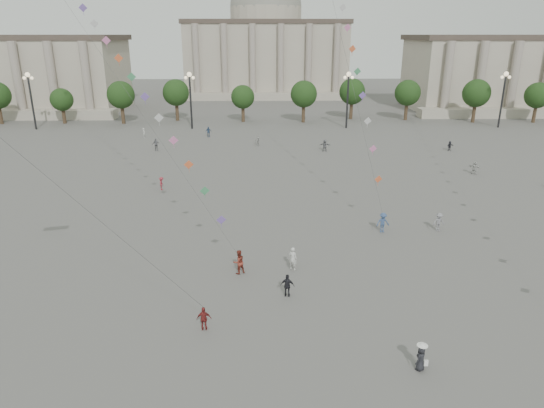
{
  "coord_description": "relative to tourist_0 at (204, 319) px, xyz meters",
  "views": [
    {
      "loc": [
        -1.55,
        -23.81,
        17.38
      ],
      "look_at": [
        -0.76,
        12.0,
        4.77
      ],
      "focal_mm": 32.0,
      "sensor_mm": 36.0,
      "label": 1
    }
  ],
  "objects": [
    {
      "name": "person_crowd_13",
      "position": [
        5.99,
        8.0,
        0.16
      ],
      "size": [
        0.83,
        0.75,
        1.89
      ],
      "primitive_type": "imported",
      "rotation": [
        0.0,
        0.0,
        2.6
      ],
      "color": "beige",
      "rests_on": "ground"
    },
    {
      "name": "kite_flyer_0",
      "position": [
        1.82,
        7.48,
        0.17
      ],
      "size": [
        1.17,
        1.1,
        1.92
      ],
      "primitive_type": "imported",
      "rotation": [
        0.0,
        0.0,
        3.67
      ],
      "color": "maroon",
      "rests_on": "ground"
    },
    {
      "name": "hat_person",
      "position": [
        12.21,
        -4.08,
        0.03
      ],
      "size": [
        0.85,
        0.85,
        1.69
      ],
      "color": "black",
      "rests_on": "ground"
    },
    {
      "name": "lamp_post_mid_east",
      "position": [
        20.18,
        67.9,
        6.57
      ],
      "size": [
        2.0,
        0.9,
        10.65
      ],
      "color": "#262628",
      "rests_on": "ground"
    },
    {
      "name": "kite_flyer_1",
      "position": [
        14.77,
        15.41,
        0.16
      ],
      "size": [
        1.32,
        0.89,
        1.89
      ],
      "primitive_type": "imported",
      "rotation": [
        0.0,
        0.0,
        0.16
      ],
      "color": "#354C78",
      "rests_on": "ground"
    },
    {
      "name": "person_crowd_17",
      "position": [
        -8.16,
        28.83,
        -0.01
      ],
      "size": [
        0.65,
        1.04,
        1.55
      ],
      "primitive_type": "imported",
      "rotation": [
        0.0,
        0.0,
        1.65
      ],
      "color": "maroon",
      "rests_on": "ground"
    },
    {
      "name": "tourist_0",
      "position": [
        0.0,
        0.0,
        0.0
      ],
      "size": [
        0.93,
        0.4,
        1.57
      ],
      "primitive_type": "imported",
      "rotation": [
        0.0,
        0.0,
        3.16
      ],
      "color": "maroon",
      "rests_on": "ground"
    },
    {
      "name": "person_crowd_16",
      "position": [
        -12.96,
        49.2,
        0.19
      ],
      "size": [
        1.24,
        0.88,
        1.95
      ],
      "primitive_type": "imported",
      "rotation": [
        0.0,
        0.0,
        0.4
      ],
      "color": "slate",
      "rests_on": "ground"
    },
    {
      "name": "hall_central",
      "position": [
        5.18,
        127.12,
        13.45
      ],
      "size": [
        48.3,
        34.3,
        35.5
      ],
      "color": "#A79E8C",
      "rests_on": "ground"
    },
    {
      "name": "person_crowd_9",
      "position": [
        33.25,
        48.33,
        -0.04
      ],
      "size": [
        1.42,
        1.06,
        1.49
      ],
      "primitive_type": "imported",
      "rotation": [
        0.0,
        0.0,
        0.51
      ],
      "color": "black",
      "rests_on": "ground"
    },
    {
      "name": "person_crowd_10",
      "position": [
        -17.09,
        59.2,
        0.09
      ],
      "size": [
        0.49,
        0.68,
        1.75
      ],
      "primitive_type": "imported",
      "rotation": [
        0.0,
        0.0,
        1.69
      ],
      "color": "beige",
      "rests_on": "ground"
    },
    {
      "name": "tree_row",
      "position": [
        5.18,
        75.9,
        4.61
      ],
      "size": [
        137.12,
        5.12,
        8.0
      ],
      "color": "#3D2B1E",
      "rests_on": "ground"
    },
    {
      "name": "lamp_post_far_east",
      "position": [
        50.18,
        67.9,
        6.57
      ],
      "size": [
        2.0,
        0.9,
        10.65
      ],
      "color": "#262628",
      "rests_on": "ground"
    },
    {
      "name": "person_crowd_7",
      "position": [
        31.49,
        34.84,
        0.06
      ],
      "size": [
        1.51,
        1.42,
        1.7
      ],
      "primitive_type": "imported",
      "rotation": [
        0.0,
        0.0,
        2.42
      ],
      "color": "#B3B2AE",
      "rests_on": "ground"
    },
    {
      "name": "person_crowd_12",
      "position": [
        13.51,
        48.32,
        0.13
      ],
      "size": [
        1.78,
        0.91,
        1.84
      ],
      "primitive_type": "imported",
      "rotation": [
        0.0,
        0.0,
        2.92
      ],
      "color": "slate",
      "rests_on": "ground"
    },
    {
      "name": "person_crowd_6",
      "position": [
        20.06,
        15.61,
        0.09
      ],
      "size": [
        1.23,
        0.84,
        1.76
      ],
      "primitive_type": "imported",
      "rotation": [
        0.0,
        0.0,
        0.17
      ],
      "color": "slate",
      "rests_on": "ground"
    },
    {
      "name": "ground",
      "position": [
        5.18,
        -2.1,
        -0.79
      ],
      "size": [
        360.0,
        360.0,
        0.0
      ],
      "primitive_type": "plane",
      "color": "#595754",
      "rests_on": "ground"
    },
    {
      "name": "lamp_post_far_west",
      "position": [
        -39.82,
        67.9,
        6.57
      ],
      "size": [
        2.0,
        0.9,
        10.65
      ],
      "color": "#262628",
      "rests_on": "ground"
    },
    {
      "name": "person_crowd_4",
      "position": [
        3.0,
        52.36,
        -0.01
      ],
      "size": [
        1.02,
        1.49,
        1.54
      ],
      "primitive_type": "imported",
      "rotation": [
        0.0,
        0.0,
        4.28
      ],
      "color": "#B4B4B0",
      "rests_on": "ground"
    },
    {
      "name": "lamp_post_mid_west",
      "position": [
        -9.82,
        67.9,
        6.57
      ],
      "size": [
        2.0,
        0.9,
        10.65
      ],
      "color": "#262628",
      "rests_on": "ground"
    },
    {
      "name": "tourist_4",
      "position": [
        5.36,
        3.94,
        0.05
      ],
      "size": [
        1.05,
        0.63,
        1.68
      ],
      "primitive_type": "imported",
      "rotation": [
        0.0,
        0.0,
        2.91
      ],
      "color": "black",
      "rests_on": "ground"
    },
    {
      "name": "person_crowd_0",
      "position": [
        -5.83,
        59.92,
        0.13
      ],
      "size": [
        1.13,
        0.59,
        1.84
      ],
      "primitive_type": "imported",
      "rotation": [
        0.0,
        0.0,
        0.14
      ],
      "color": "#354F78",
      "rests_on": "ground"
    }
  ]
}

